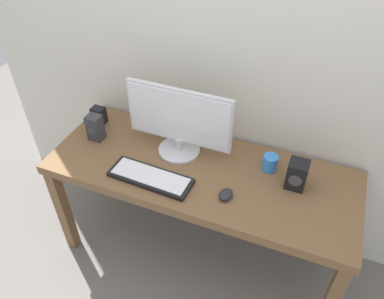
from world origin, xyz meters
name	(u,v)px	position (x,y,z in m)	size (l,w,h in m)	color
ground_plane	(199,249)	(0.00, 0.00, 0.00)	(6.00, 6.00, 0.00)	slate
desk	(200,180)	(0.00, 0.00, 0.64)	(1.64, 0.62, 0.72)	brown
monitor	(179,121)	(-0.16, 0.10, 0.92)	(0.58, 0.23, 0.39)	silver
keyboard_primary	(151,177)	(-0.21, -0.17, 0.73)	(0.44, 0.17, 0.03)	black
mouse	(226,195)	(0.18, -0.14, 0.73)	(0.06, 0.09, 0.03)	#232328
speaker_right	(297,175)	(0.48, 0.06, 0.79)	(0.10, 0.10, 0.15)	black
speaker_left	(95,128)	(-0.65, 0.02, 0.79)	(0.08, 0.07, 0.15)	#333338
audio_controller	(99,116)	(-0.72, 0.15, 0.77)	(0.08, 0.07, 0.10)	black
coffee_mug	(270,163)	(0.33, 0.14, 0.76)	(0.08, 0.08, 0.09)	#337FD8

